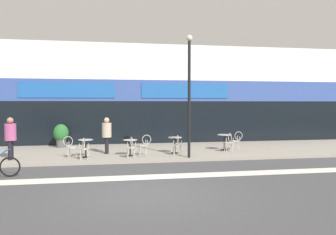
% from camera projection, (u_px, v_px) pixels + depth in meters
% --- Properties ---
extents(ground_plane, '(120.00, 120.00, 0.00)m').
position_uv_depth(ground_plane, '(148.00, 195.00, 8.61)').
color(ground_plane, '#424244').
extents(sidewalk_slab, '(40.00, 5.50, 0.12)m').
position_uv_depth(sidewalk_slab, '(131.00, 152.00, 15.74)').
color(sidewalk_slab, gray).
rests_on(sidewalk_slab, ground).
extents(storefront_facade, '(40.00, 4.06, 5.76)m').
position_uv_depth(storefront_facade, '(127.00, 96.00, 20.26)').
color(storefront_facade, silver).
rests_on(storefront_facade, ground).
extents(bike_lane_stripe, '(36.00, 0.70, 0.01)m').
position_uv_depth(bike_lane_stripe, '(141.00, 177.00, 10.60)').
color(bike_lane_stripe, silver).
rests_on(bike_lane_stripe, ground).
extents(bistro_table_0, '(0.61, 0.61, 0.76)m').
position_uv_depth(bistro_table_0, '(86.00, 145.00, 13.78)').
color(bistro_table_0, black).
rests_on(bistro_table_0, sidewalk_slab).
extents(bistro_table_1, '(0.61, 0.61, 0.70)m').
position_uv_depth(bistro_table_1, '(130.00, 144.00, 14.18)').
color(bistro_table_1, black).
rests_on(bistro_table_1, sidewalk_slab).
extents(bistro_table_2, '(0.63, 0.63, 0.73)m').
position_uv_depth(bistro_table_2, '(175.00, 142.00, 14.91)').
color(bistro_table_2, black).
rests_on(bistro_table_2, sidewalk_slab).
extents(bistro_table_3, '(0.68, 0.68, 0.76)m').
position_uv_depth(bistro_table_3, '(224.00, 139.00, 15.90)').
color(bistro_table_3, black).
rests_on(bistro_table_3, sidewalk_slab).
extents(cafe_chair_0_near, '(0.43, 0.59, 0.90)m').
position_uv_depth(cafe_chair_0_near, '(84.00, 147.00, 13.17)').
color(cafe_chair_0_near, '#B7B2AD').
rests_on(cafe_chair_0_near, sidewalk_slab).
extents(cafe_chair_0_side, '(0.59, 0.44, 0.90)m').
position_uv_depth(cafe_chair_0_side, '(70.00, 145.00, 13.69)').
color(cafe_chair_0_side, '#B7B2AD').
rests_on(cafe_chair_0_side, sidewalk_slab).
extents(cafe_chair_1_near, '(0.44, 0.59, 0.90)m').
position_uv_depth(cafe_chair_1_near, '(131.00, 146.00, 13.56)').
color(cafe_chair_1_near, '#B7B2AD').
rests_on(cafe_chair_1_near, sidewalk_slab).
extents(cafe_chair_1_side, '(0.59, 0.44, 0.90)m').
position_uv_depth(cafe_chair_1_side, '(145.00, 144.00, 14.29)').
color(cafe_chair_1_side, '#B7B2AD').
rests_on(cafe_chair_1_side, sidewalk_slab).
extents(cafe_chair_2_near, '(0.43, 0.59, 0.90)m').
position_uv_depth(cafe_chair_2_near, '(177.00, 144.00, 14.30)').
color(cafe_chair_2_near, '#B7B2AD').
rests_on(cafe_chair_2_near, sidewalk_slab).
extents(cafe_chair_3_near, '(0.41, 0.58, 0.90)m').
position_uv_depth(cafe_chair_3_near, '(229.00, 141.00, 15.28)').
color(cafe_chair_3_near, '#B7B2AD').
rests_on(cafe_chair_3_near, sidewalk_slab).
extents(cafe_chair_3_side, '(0.58, 0.41, 0.90)m').
position_uv_depth(cafe_chair_3_side, '(237.00, 139.00, 16.00)').
color(cafe_chair_3_side, '#B7B2AD').
rests_on(cafe_chair_3_side, sidewalk_slab).
extents(planter_pot, '(0.76, 0.76, 1.20)m').
position_uv_depth(planter_pot, '(61.00, 135.00, 16.92)').
color(planter_pot, '#4C4C51').
rests_on(planter_pot, sidewalk_slab).
extents(lamp_post, '(0.26, 0.26, 5.11)m').
position_uv_depth(lamp_post, '(189.00, 87.00, 13.63)').
color(lamp_post, black).
rests_on(lamp_post, sidewalk_slab).
extents(pedestrian_near_end, '(0.47, 0.47, 1.71)m').
position_uv_depth(pedestrian_near_end, '(10.00, 135.00, 13.19)').
color(pedestrian_near_end, black).
rests_on(pedestrian_near_end, sidewalk_slab).
extents(pedestrian_far_end, '(0.47, 0.47, 1.64)m').
position_uv_depth(pedestrian_far_end, '(107.00, 132.00, 14.78)').
color(pedestrian_far_end, black).
rests_on(pedestrian_far_end, sidewalk_slab).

